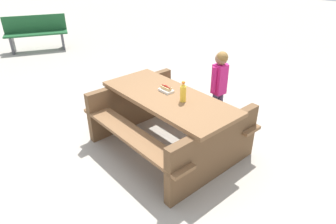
{
  "coord_description": "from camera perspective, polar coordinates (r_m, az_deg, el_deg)",
  "views": [
    {
      "loc": [
        -1.9,
        2.64,
        2.32
      ],
      "look_at": [
        0.0,
        0.0,
        0.52
      ],
      "focal_mm": 31.81,
      "sensor_mm": 36.0,
      "label": 1
    }
  ],
  "objects": [
    {
      "name": "ground_plane",
      "position": [
        4.0,
        -0.0,
        -6.61
      ],
      "size": [
        30.0,
        30.0,
        0.0
      ],
      "primitive_type": "plane",
      "color": "#ADA599",
      "rests_on": "ground"
    },
    {
      "name": "picnic_table",
      "position": [
        3.76,
        -0.0,
        -1.07
      ],
      "size": [
        2.07,
        1.77,
        0.75
      ],
      "color": "brown",
      "rests_on": "ground"
    },
    {
      "name": "soda_bottle",
      "position": [
        3.44,
        2.91,
        3.78
      ],
      "size": [
        0.07,
        0.07,
        0.25
      ],
      "color": "yellow",
      "rests_on": "picnic_table"
    },
    {
      "name": "hotdog_tray",
      "position": [
        3.71,
        -0.36,
        4.38
      ],
      "size": [
        0.2,
        0.15,
        0.08
      ],
      "color": "white",
      "rests_on": "picnic_table"
    },
    {
      "name": "child_in_coat",
      "position": [
        4.23,
        9.86,
        6.15
      ],
      "size": [
        0.2,
        0.27,
        1.12
      ],
      "color": "#3F334C",
      "rests_on": "ground"
    },
    {
      "name": "park_bench_mid",
      "position": [
        8.51,
        -23.92,
        13.79
      ],
      "size": [
        1.19,
        1.46,
        0.85
      ],
      "color": "#1E592D",
      "rests_on": "ground"
    }
  ]
}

